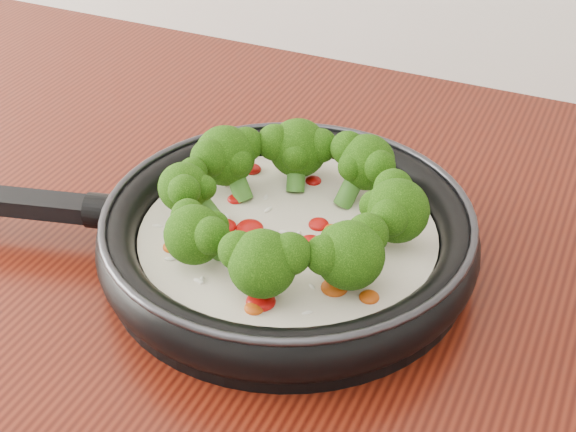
% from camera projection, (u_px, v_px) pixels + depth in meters
% --- Properties ---
extents(skillet, '(0.54, 0.40, 0.10)m').
position_uv_depth(skillet, '(285.00, 229.00, 0.70)').
color(skillet, black).
rests_on(skillet, counter).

